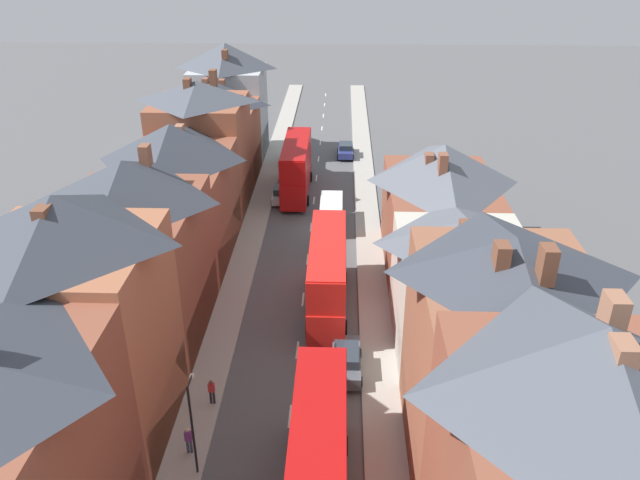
% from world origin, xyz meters
% --- Properties ---
extents(pavement_left, '(2.20, 104.00, 0.14)m').
position_xyz_m(pavement_left, '(-5.10, 38.00, 0.07)').
color(pavement_left, '#A8A399').
rests_on(pavement_left, ground).
extents(pavement_right, '(2.20, 104.00, 0.14)m').
position_xyz_m(pavement_right, '(5.10, 38.00, 0.07)').
color(pavement_right, '#A8A399').
rests_on(pavement_right, ground).
extents(centre_line_dashes, '(0.14, 97.80, 0.01)m').
position_xyz_m(centre_line_dashes, '(0.00, 36.00, 0.01)').
color(centre_line_dashes, silver).
rests_on(centre_line_dashes, ground).
extents(terrace_row_left, '(8.00, 70.45, 13.64)m').
position_xyz_m(terrace_row_left, '(-10.19, 22.59, 6.06)').
color(terrace_row_left, '#ADB2B7').
rests_on(terrace_row_left, ground).
extents(terrace_row_right, '(8.00, 47.40, 14.30)m').
position_xyz_m(terrace_row_right, '(10.18, 10.64, 5.70)').
color(terrace_row_right, silver).
rests_on(terrace_row_right, ground).
extents(double_decker_bus_lead, '(2.74, 10.80, 5.30)m').
position_xyz_m(double_decker_bus_lead, '(1.79, 22.87, 2.82)').
color(double_decker_bus_lead, red).
rests_on(double_decker_bus_lead, ground).
extents(double_decker_bus_mid_street, '(2.74, 10.80, 5.30)m').
position_xyz_m(double_decker_bus_mid_street, '(1.79, 6.11, 2.82)').
color(double_decker_bus_mid_street, '#B70F0F').
rests_on(double_decker_bus_mid_street, ground).
extents(double_decker_bus_far_approaching, '(2.74, 10.80, 5.30)m').
position_xyz_m(double_decker_bus_far_approaching, '(-1.81, 43.78, 2.82)').
color(double_decker_bus_far_approaching, '#B70F0F').
rests_on(double_decker_bus_far_approaching, ground).
extents(car_near_blue, '(1.90, 4.13, 1.64)m').
position_xyz_m(car_near_blue, '(3.10, 54.96, 0.82)').
color(car_near_blue, navy).
rests_on(car_near_blue, ground).
extents(car_near_silver, '(1.90, 4.03, 1.59)m').
position_xyz_m(car_near_silver, '(-3.10, 41.74, 0.80)').
color(car_near_silver, silver).
rests_on(car_near_silver, ground).
extents(car_parked_left_a, '(1.90, 4.16, 1.67)m').
position_xyz_m(car_parked_left_a, '(-3.10, 52.61, 0.84)').
color(car_parked_left_a, '#4C515B').
rests_on(car_parked_left_a, ground).
extents(car_parked_right_a, '(1.90, 4.36, 1.70)m').
position_xyz_m(car_parked_right_a, '(3.10, 15.96, 0.85)').
color(car_parked_right_a, '#4C515B').
rests_on(car_parked_right_a, ground).
extents(delivery_van, '(2.20, 5.20, 2.41)m').
position_xyz_m(delivery_van, '(1.80, 36.20, 1.34)').
color(delivery_van, white).
rests_on(delivery_van, ground).
extents(pedestrian_near_right, '(0.36, 0.22, 1.61)m').
position_xyz_m(pedestrian_near_right, '(-4.90, 9.07, 1.03)').
color(pedestrian_near_right, '#3D4256').
rests_on(pedestrian_near_right, pavement_left).
extents(pedestrian_mid_left, '(0.36, 0.22, 1.61)m').
position_xyz_m(pedestrian_mid_left, '(-4.43, 12.76, 1.03)').
color(pedestrian_mid_left, '#23232D').
rests_on(pedestrian_mid_left, pavement_left).
extents(street_lamp, '(0.20, 1.12, 5.50)m').
position_xyz_m(street_lamp, '(-4.25, 7.96, 3.24)').
color(street_lamp, black).
rests_on(street_lamp, ground).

